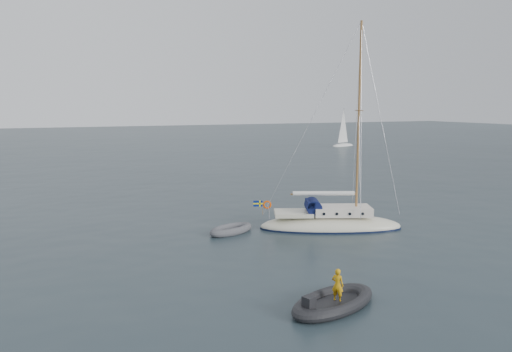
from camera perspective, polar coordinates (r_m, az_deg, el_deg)
name	(u,v)px	position (r m, az deg, el deg)	size (l,w,h in m)	color
ground	(300,234)	(29.29, 5.03, -6.67)	(300.00, 300.00, 0.00)	black
sailboat	(331,213)	(30.60, 8.57, -4.21)	(9.02, 2.70, 12.84)	beige
dinghy	(231,230)	(29.51, -2.86, -6.14)	(3.13, 1.42, 0.45)	#4B4B4F
rib	(333,301)	(19.33, 8.81, -13.97)	(4.16, 1.89, 1.47)	black
distant_yacht_b	(343,129)	(91.22, 9.93, 5.31)	(5.44, 2.90, 7.20)	silver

